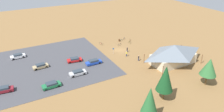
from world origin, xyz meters
The scene contains 25 objects.
ground centered at (0.00, 0.00, 0.00)m, with size 160.00×160.00×0.00m, color olive.
parking_lot_asphalt centered at (26.66, -1.28, 0.03)m, with size 40.80×32.16×0.05m, color #424247.
bike_pavilion centered at (-9.18, 15.67, 3.32)m, with size 15.28×8.72×5.94m.
trash_bin centered at (-3.93, -7.21, 0.45)m, with size 0.60×0.60×0.90m, color brown.
lot_sign centered at (3.40, 1.62, 1.41)m, with size 0.56×0.08×2.20m.
pine_mideast centered at (11.77, 31.42, 4.65)m, with size 3.29×3.29×7.47m.
pine_east centered at (4.94, 27.81, 5.50)m, with size 3.75×3.75×8.49m.
pine_far_west centered at (-8.35, 28.31, 5.06)m, with size 4.00×4.00×7.27m.
bicycle_teal_yard_right centered at (-4.43, -7.04, 0.38)m, with size 1.67×0.48×0.87m.
bicycle_blue_lone_west centered at (-1.91, -3.51, 0.38)m, with size 1.68×0.66×0.82m.
bicycle_red_yard_front centered at (3.48, -7.38, 0.39)m, with size 0.76×1.61×0.87m.
bicycle_orange_near_porch centered at (-7.64, -5.53, 0.36)m, with size 1.04×1.31×0.79m.
bicycle_green_near_sign centered at (-14.20, 6.37, 0.37)m, with size 0.83×1.58×0.81m.
bicycle_white_front_row centered at (-6.73, -8.27, 0.35)m, with size 1.30×1.12×0.77m.
bicycle_yellow_lone_east centered at (-6.30, -3.60, 0.38)m, with size 0.48×1.67×0.86m.
car_maroon_inner_stall centered at (36.34, 8.05, 0.75)m, with size 4.51×2.19×1.41m.
car_tan_back_corner centered at (26.37, 0.20, 0.72)m, with size 4.37×2.06×1.34m.
car_silver_mid_lot centered at (18.23, 8.79, 0.72)m, with size 4.56×1.85×1.32m.
car_white_near_entry centered at (31.39, -9.87, 0.74)m, with size 4.41×2.06×1.38m.
car_blue_end_stall centered at (11.96, 5.12, 0.75)m, with size 4.80×1.72×1.42m.
car_red_aisle_side centered at (16.45, 0.86, 0.70)m, with size 4.61×2.47×1.30m.
car_green_front_row centered at (25.92, 11.35, 0.72)m, with size 4.51×2.04×1.34m.
visitor_near_lot centered at (-1.15, 9.51, 0.93)m, with size 0.40×0.40×1.76m.
visitor_at_bikes centered at (-1.50, 2.34, 0.94)m, with size 0.40×0.37×1.79m.
visitor_by_pavilion centered at (0.48, 5.10, 0.94)m, with size 0.40×0.37×1.79m.
Camera 1 is at (32.78, 55.59, 29.04)m, focal length 33.10 mm.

